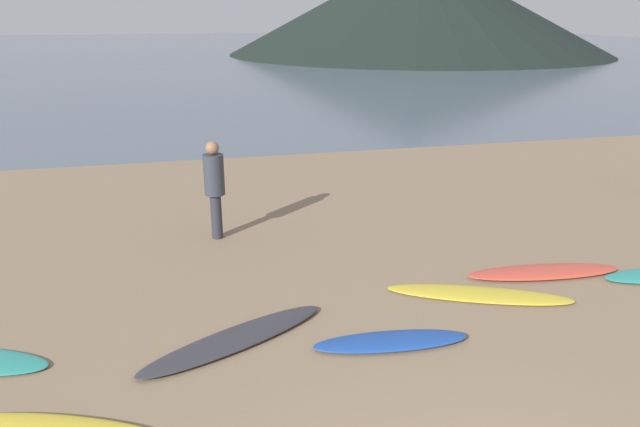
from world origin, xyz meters
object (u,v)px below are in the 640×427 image
Objects in this scene: surfboard_3 at (391,341)px; surfboard_2 at (235,339)px; person_1 at (214,182)px; surfboard_4 at (479,294)px; surfboard_5 at (544,272)px.

surfboard_2 is at bearing 170.03° from surfboard_3.
person_1 reaches higher than surfboard_3.
surfboard_2 is 1.34× the size of surfboard_3.
person_1 is (-3.42, 3.20, 1.00)m from surfboard_4.
surfboard_2 is at bearing -150.36° from surfboard_4.
surfboard_2 is 0.99× the size of surfboard_4.
surfboard_3 is 0.79× the size of surfboard_5.
person_1 is at bearing 118.65° from surfboard_3.
surfboard_4 is (1.66, 0.91, -0.02)m from surfboard_3.
surfboard_3 is (1.83, -0.50, -0.00)m from surfboard_2.
surfboard_3 is 0.74× the size of surfboard_4.
surfboard_3 is 3.26m from surfboard_5.
surfboard_2 is 1.89m from surfboard_3.
surfboard_4 is at bearing 34.08° from surfboard_3.
surfboard_5 is at bearing 29.60° from surfboard_3.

